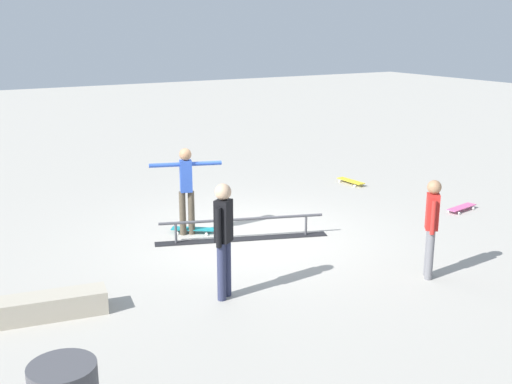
{
  "coord_description": "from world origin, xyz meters",
  "views": [
    {
      "loc": [
        5.23,
        9.41,
        3.75
      ],
      "look_at": [
        0.16,
        0.57,
        1.0
      ],
      "focal_mm": 43.83,
      "sensor_mm": 36.0,
      "label": 1
    }
  ],
  "objects_px": {
    "skate_ledge": "(17,311)",
    "bystander_red_shirt": "(432,223)",
    "skateboard_main": "(193,229)",
    "grind_rail": "(242,230)",
    "skater_main": "(186,185)",
    "bystander_black_shirt": "(224,235)",
    "loose_skateboard_yellow": "(351,181)",
    "loose_skateboard_pink": "(462,207)"
  },
  "relations": [
    {
      "from": "bystander_black_shirt",
      "to": "loose_skateboard_pink",
      "type": "height_order",
      "value": "bystander_black_shirt"
    },
    {
      "from": "skate_ledge",
      "to": "bystander_red_shirt",
      "type": "height_order",
      "value": "bystander_red_shirt"
    },
    {
      "from": "skate_ledge",
      "to": "bystander_red_shirt",
      "type": "xyz_separation_m",
      "value": [
        -5.71,
        1.56,
        0.71
      ]
    },
    {
      "from": "bystander_red_shirt",
      "to": "skateboard_main",
      "type": "bearing_deg",
      "value": -109.79
    },
    {
      "from": "skater_main",
      "to": "bystander_red_shirt",
      "type": "relative_size",
      "value": 1.05
    },
    {
      "from": "skater_main",
      "to": "loose_skateboard_pink",
      "type": "xyz_separation_m",
      "value": [
        -5.54,
        1.46,
        -0.86
      ]
    },
    {
      "from": "bystander_black_shirt",
      "to": "bystander_red_shirt",
      "type": "bearing_deg",
      "value": 127.37
    },
    {
      "from": "bystander_black_shirt",
      "to": "bystander_red_shirt",
      "type": "relative_size",
      "value": 1.09
    },
    {
      "from": "skate_ledge",
      "to": "grind_rail",
      "type": "bearing_deg",
      "value": -161.33
    },
    {
      "from": "grind_rail",
      "to": "loose_skateboard_yellow",
      "type": "xyz_separation_m",
      "value": [
        -4.21,
        -2.23,
        -0.1
      ]
    },
    {
      "from": "grind_rail",
      "to": "bystander_black_shirt",
      "type": "height_order",
      "value": "bystander_black_shirt"
    },
    {
      "from": "bystander_red_shirt",
      "to": "loose_skateboard_yellow",
      "type": "height_order",
      "value": "bystander_red_shirt"
    },
    {
      "from": "grind_rail",
      "to": "skater_main",
      "type": "height_order",
      "value": "skater_main"
    },
    {
      "from": "skate_ledge",
      "to": "skater_main",
      "type": "relative_size",
      "value": 1.42
    },
    {
      "from": "skateboard_main",
      "to": "bystander_black_shirt",
      "type": "height_order",
      "value": "bystander_black_shirt"
    },
    {
      "from": "skate_ledge",
      "to": "loose_skateboard_pink",
      "type": "relative_size",
      "value": 2.78
    },
    {
      "from": "bystander_black_shirt",
      "to": "loose_skateboard_yellow",
      "type": "height_order",
      "value": "bystander_black_shirt"
    },
    {
      "from": "skateboard_main",
      "to": "bystander_red_shirt",
      "type": "relative_size",
      "value": 0.5
    },
    {
      "from": "skateboard_main",
      "to": "loose_skateboard_pink",
      "type": "relative_size",
      "value": 0.93
    },
    {
      "from": "skate_ledge",
      "to": "loose_skateboard_yellow",
      "type": "height_order",
      "value": "skate_ledge"
    },
    {
      "from": "skater_main",
      "to": "skateboard_main",
      "type": "distance_m",
      "value": 0.87
    },
    {
      "from": "skate_ledge",
      "to": "skater_main",
      "type": "distance_m",
      "value": 4.04
    },
    {
      "from": "skateboard_main",
      "to": "loose_skateboard_yellow",
      "type": "xyz_separation_m",
      "value": [
        -4.83,
        -1.47,
        0.0
      ]
    },
    {
      "from": "skateboard_main",
      "to": "loose_skateboard_pink",
      "type": "distance_m",
      "value": 5.62
    },
    {
      "from": "skateboard_main",
      "to": "bystander_black_shirt",
      "type": "bearing_deg",
      "value": -69.67
    },
    {
      "from": "skater_main",
      "to": "skateboard_main",
      "type": "bearing_deg",
      "value": 24.65
    },
    {
      "from": "grind_rail",
      "to": "skateboard_main",
      "type": "xyz_separation_m",
      "value": [
        0.62,
        -0.77,
        -0.1
      ]
    },
    {
      "from": "skater_main",
      "to": "loose_skateboard_yellow",
      "type": "relative_size",
      "value": 1.98
    },
    {
      "from": "bystander_red_shirt",
      "to": "loose_skateboard_pink",
      "type": "distance_m",
      "value": 3.96
    },
    {
      "from": "skateboard_main",
      "to": "skater_main",
      "type": "bearing_deg",
      "value": -137.96
    },
    {
      "from": "skate_ledge",
      "to": "bystander_red_shirt",
      "type": "distance_m",
      "value": 5.97
    },
    {
      "from": "bystander_black_shirt",
      "to": "loose_skateboard_yellow",
      "type": "distance_m",
      "value": 7.11
    },
    {
      "from": "loose_skateboard_yellow",
      "to": "skate_ledge",
      "type": "bearing_deg",
      "value": -70.77
    },
    {
      "from": "bystander_black_shirt",
      "to": "skateboard_main",
      "type": "bearing_deg",
      "value": -141.75
    },
    {
      "from": "loose_skateboard_yellow",
      "to": "loose_skateboard_pink",
      "type": "height_order",
      "value": "same"
    },
    {
      "from": "skater_main",
      "to": "loose_skateboard_pink",
      "type": "bearing_deg",
      "value": 3.67
    },
    {
      "from": "skateboard_main",
      "to": "loose_skateboard_pink",
      "type": "xyz_separation_m",
      "value": [
        -5.42,
        1.47,
        0.0
      ]
    },
    {
      "from": "skateboard_main",
      "to": "bystander_red_shirt",
      "type": "distance_m",
      "value": 4.41
    },
    {
      "from": "skate_ledge",
      "to": "skateboard_main",
      "type": "xyz_separation_m",
      "value": [
        -3.46,
        -2.14,
        -0.08
      ]
    },
    {
      "from": "grind_rail",
      "to": "loose_skateboard_yellow",
      "type": "distance_m",
      "value": 4.77
    },
    {
      "from": "bystander_black_shirt",
      "to": "loose_skateboard_yellow",
      "type": "xyz_separation_m",
      "value": [
        -5.61,
        -4.28,
        -0.87
      ]
    },
    {
      "from": "bystander_red_shirt",
      "to": "loose_skateboard_pink",
      "type": "xyz_separation_m",
      "value": [
        -3.17,
        -2.24,
        -0.79
      ]
    }
  ]
}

